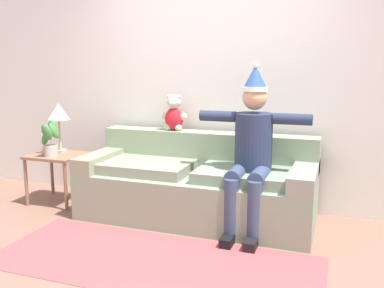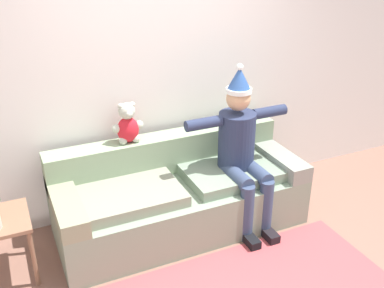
{
  "view_description": "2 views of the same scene",
  "coord_description": "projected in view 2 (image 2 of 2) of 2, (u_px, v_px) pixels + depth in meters",
  "views": [
    {
      "loc": [
        1.3,
        -2.8,
        1.5
      ],
      "look_at": [
        0.0,
        0.83,
        0.77
      ],
      "focal_mm": 39.35,
      "sensor_mm": 36.0,
      "label": 1
    },
    {
      "loc": [
        -1.37,
        -2.28,
        2.52
      ],
      "look_at": [
        0.1,
        0.93,
        0.86
      ],
      "focal_mm": 41.66,
      "sensor_mm": 36.0,
      "label": 2
    }
  ],
  "objects": [
    {
      "name": "back_wall",
      "position": [
        155.0,
        73.0,
        4.17
      ],
      "size": [
        7.0,
        0.1,
        2.7
      ],
      "primitive_type": "cube",
      "color": "silver",
      "rests_on": "ground_plane"
    },
    {
      "name": "couch",
      "position": [
        179.0,
        194.0,
        4.16
      ],
      "size": [
        2.27,
        0.91,
        0.82
      ],
      "color": "gray",
      "rests_on": "ground_plane"
    },
    {
      "name": "person_seated",
      "position": [
        242.0,
        147.0,
        4.05
      ],
      "size": [
        1.02,
        0.77,
        1.53
      ],
      "color": "#27304E",
      "rests_on": "ground_plane"
    },
    {
      "name": "teddy_bear",
      "position": [
        128.0,
        125.0,
        3.98
      ],
      "size": [
        0.29,
        0.17,
        0.38
      ],
      "color": "red",
      "rests_on": "couch"
    }
  ]
}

